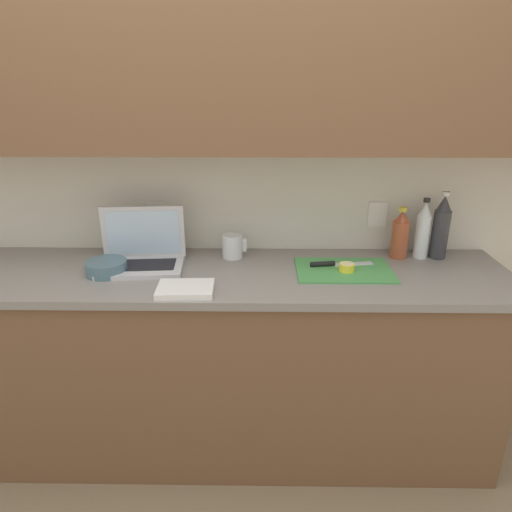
# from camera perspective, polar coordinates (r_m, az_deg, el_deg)

# --- Properties ---
(ground_plane) EXTENTS (12.00, 12.00, 0.00)m
(ground_plane) POSITION_cam_1_polar(r_m,az_deg,el_deg) (2.50, -4.40, -21.90)
(ground_plane) COLOR #847056
(ground_plane) RESTS_ON ground
(wall_back) EXTENTS (5.20, 0.38, 2.60)m
(wall_back) POSITION_cam_1_polar(r_m,az_deg,el_deg) (2.07, -5.07, 17.00)
(wall_back) COLOR silver
(wall_back) RESTS_ON ground_plane
(counter_unit) EXTENTS (2.58, 0.60, 0.92)m
(counter_unit) POSITION_cam_1_polar(r_m,az_deg,el_deg) (2.21, -5.35, -12.80)
(counter_unit) COLOR brown
(counter_unit) RESTS_ON ground_plane
(laptop) EXTENTS (0.38, 0.27, 0.26)m
(laptop) POSITION_cam_1_polar(r_m,az_deg,el_deg) (2.10, -14.05, 0.40)
(laptop) COLOR silver
(laptop) RESTS_ON counter_unit
(cutting_board) EXTENTS (0.42, 0.28, 0.01)m
(cutting_board) POSITION_cam_1_polar(r_m,az_deg,el_deg) (2.03, 10.93, -1.73)
(cutting_board) COLOR #4C9E51
(cutting_board) RESTS_ON counter_unit
(knife) EXTENTS (0.29, 0.08, 0.02)m
(knife) POSITION_cam_1_polar(r_m,az_deg,el_deg) (2.05, 9.34, -0.98)
(knife) COLOR silver
(knife) RESTS_ON cutting_board
(lemon_half_cut) EXTENTS (0.07, 0.07, 0.04)m
(lemon_half_cut) POSITION_cam_1_polar(r_m,az_deg,el_deg) (2.00, 11.28, -1.41)
(lemon_half_cut) COLOR yellow
(lemon_half_cut) RESTS_ON cutting_board
(bottle_green_soda) EXTENTS (0.08, 0.08, 0.24)m
(bottle_green_soda) POSITION_cam_1_polar(r_m,az_deg,el_deg) (2.22, 17.56, 2.54)
(bottle_green_soda) COLOR #A34C2D
(bottle_green_soda) RESTS_ON counter_unit
(bottle_oil_tall) EXTENTS (0.07, 0.07, 0.28)m
(bottle_oil_tall) POSITION_cam_1_polar(r_m,az_deg,el_deg) (2.25, 20.13, 2.97)
(bottle_oil_tall) COLOR silver
(bottle_oil_tall) RESTS_ON counter_unit
(bottle_water_clear) EXTENTS (0.08, 0.08, 0.31)m
(bottle_water_clear) POSITION_cam_1_polar(r_m,az_deg,el_deg) (2.27, 22.11, 3.28)
(bottle_water_clear) COLOR #333338
(bottle_water_clear) RESTS_ON counter_unit
(measuring_cup) EXTENTS (0.11, 0.09, 0.11)m
(measuring_cup) POSITION_cam_1_polar(r_m,az_deg,el_deg) (2.13, -2.97, 1.24)
(measuring_cup) COLOR silver
(measuring_cup) RESTS_ON counter_unit
(bowl_white) EXTENTS (0.17, 0.17, 0.06)m
(bowl_white) POSITION_cam_1_polar(r_m,az_deg,el_deg) (2.06, -18.18, -1.36)
(bowl_white) COLOR slate
(bowl_white) RESTS_ON counter_unit
(dish_towel) EXTENTS (0.23, 0.17, 0.02)m
(dish_towel) POSITION_cam_1_polar(r_m,az_deg,el_deg) (1.82, -8.82, -4.10)
(dish_towel) COLOR white
(dish_towel) RESTS_ON counter_unit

